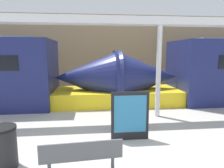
% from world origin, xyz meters
% --- Properties ---
extents(station_wall, '(56.00, 0.20, 5.00)m').
position_xyz_m(station_wall, '(0.00, 10.11, 2.50)').
color(station_wall, '#9E8460').
rests_on(station_wall, ground_plane).
extents(bench_near, '(1.63, 0.56, 0.82)m').
position_xyz_m(bench_near, '(-0.59, 0.16, 0.51)').
color(bench_near, '#4C4F54').
rests_on(bench_near, ground_plane).
extents(trash_bin, '(0.62, 0.62, 0.93)m').
position_xyz_m(trash_bin, '(-2.31, 0.70, 0.47)').
color(trash_bin, black).
rests_on(trash_bin, ground_plane).
extents(poster_board, '(1.09, 0.07, 1.42)m').
position_xyz_m(poster_board, '(0.72, 1.82, 0.72)').
color(poster_board, black).
rests_on(poster_board, ground_plane).
extents(support_column_near, '(0.19, 0.19, 3.50)m').
position_xyz_m(support_column_near, '(2.22, 3.85, 1.75)').
color(support_column_near, silver).
rests_on(support_column_near, ground_plane).
extents(canopy_beam, '(28.00, 0.60, 0.28)m').
position_xyz_m(canopy_beam, '(2.22, 3.85, 3.64)').
color(canopy_beam, silver).
rests_on(canopy_beam, support_column_near).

